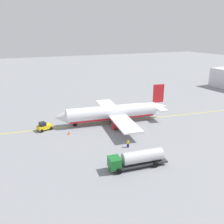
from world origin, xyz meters
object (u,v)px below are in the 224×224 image
Objects in this scene: pushback_tug at (44,126)px; safety_cone_nose at (69,133)px; airplane at (114,113)px; fuel_tanker at (137,158)px; refueling_worker at (128,144)px.

pushback_tug is 5.52× the size of safety_cone_nose.
airplane is 18.66m from pushback_tug.
safety_cone_nose is (13.42, 3.16, -2.38)m from airplane.
pushback_tug is at bearing -62.58° from fuel_tanker.
airplane is at bearing -166.76° from safety_cone_nose.
refueling_worker is at bearing 129.80° from safety_cone_nose.
pushback_tug reaches higher than refueling_worker.
pushback_tug is at bearing -45.50° from safety_cone_nose.
pushback_tug is 2.36× the size of refueling_worker.
airplane reaches higher than fuel_tanker.
fuel_tanker is 21.28m from safety_cone_nose.
airplane is at bearing -103.67° from fuel_tanker.
airplane is 2.87× the size of fuel_tanker.
airplane reaches higher than refueling_worker.
safety_cone_nose is (9.98, -11.98, -0.46)m from refueling_worker.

